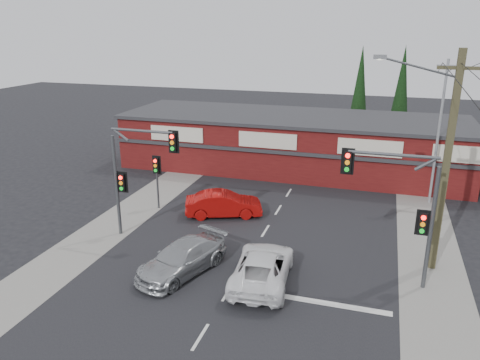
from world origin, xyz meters
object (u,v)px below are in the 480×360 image
(white_suv, at_px, (263,267))
(silver_suv, at_px, (182,258))
(utility_pole, at_px, (444,157))
(red_sedan, at_px, (224,204))
(shop_building, at_px, (292,142))

(white_suv, height_order, silver_suv, white_suv)
(utility_pole, bearing_deg, white_suv, -153.82)
(white_suv, bearing_deg, red_sedan, -63.18)
(silver_suv, distance_m, shop_building, 18.00)
(white_suv, xyz_separation_m, utility_pole, (7.19, 3.53, 4.68))
(utility_pole, bearing_deg, silver_suv, -160.45)
(shop_building, xyz_separation_m, utility_pole, (9.36, -14.00, 3.26))
(shop_building, bearing_deg, silver_suv, -94.96)
(white_suv, height_order, red_sedan, red_sedan)
(red_sedan, height_order, utility_pole, utility_pole)
(red_sedan, bearing_deg, utility_pole, -125.95)
(red_sedan, distance_m, utility_pole, 12.59)
(shop_building, height_order, utility_pole, utility_pole)
(white_suv, relative_size, shop_building, 0.19)
(white_suv, relative_size, utility_pole, 0.51)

